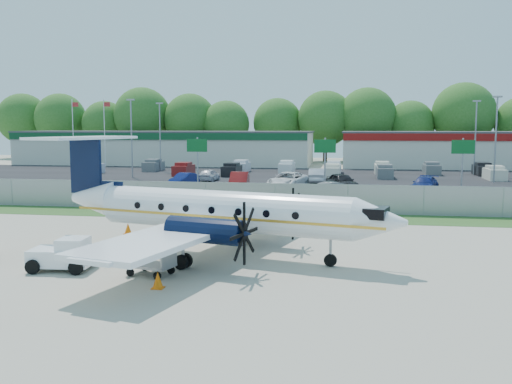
# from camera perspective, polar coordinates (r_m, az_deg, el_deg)

# --- Properties ---
(ground) EXTENTS (170.00, 170.00, 0.00)m
(ground) POSITION_cam_1_polar(r_m,az_deg,el_deg) (26.16, -2.19, -6.49)
(ground) COLOR #B1AA96
(ground) RESTS_ON ground
(grass_verge) EXTENTS (170.00, 4.00, 0.02)m
(grass_verge) POSITION_cam_1_polar(r_m,az_deg,el_deg) (37.77, 1.51, -2.43)
(grass_verge) COLOR #2D561E
(grass_verge) RESTS_ON ground
(access_road) EXTENTS (170.00, 8.00, 0.02)m
(access_road) POSITION_cam_1_polar(r_m,az_deg,el_deg) (44.65, 2.76, -1.05)
(access_road) COLOR black
(access_road) RESTS_ON ground
(parking_lot) EXTENTS (170.00, 32.00, 0.02)m
(parking_lot) POSITION_cam_1_polar(r_m,az_deg,el_deg) (65.42, 4.93, 1.35)
(parking_lot) COLOR black
(parking_lot) RESTS_ON ground
(perimeter_fence) EXTENTS (120.00, 0.06, 1.99)m
(perimeter_fence) POSITION_cam_1_polar(r_m,az_deg,el_deg) (39.60, 1.92, -0.57)
(perimeter_fence) COLOR gray
(perimeter_fence) RESTS_ON ground
(building_west) EXTENTS (46.40, 12.40, 5.24)m
(building_west) POSITION_cam_1_polar(r_m,az_deg,el_deg) (91.76, -9.06, 4.41)
(building_west) COLOR silver
(building_west) RESTS_ON ground
(building_east) EXTENTS (44.40, 12.40, 5.24)m
(building_east) POSITION_cam_1_polar(r_m,az_deg,el_deg) (89.45, 23.03, 3.92)
(building_east) COLOR silver
(building_east) RESTS_ON ground
(sign_left) EXTENTS (1.80, 0.26, 5.00)m
(sign_left) POSITION_cam_1_polar(r_m,az_deg,el_deg) (49.70, -5.89, 3.87)
(sign_left) COLOR gray
(sign_left) RESTS_ON ground
(sign_mid) EXTENTS (1.80, 0.26, 5.00)m
(sign_mid) POSITION_cam_1_polar(r_m,az_deg,el_deg) (47.96, 6.91, 3.76)
(sign_mid) COLOR gray
(sign_mid) RESTS_ON ground
(sign_right) EXTENTS (1.80, 0.26, 5.00)m
(sign_right) POSITION_cam_1_polar(r_m,az_deg,el_deg) (48.71, 19.97, 3.46)
(sign_right) COLOR gray
(sign_right) RESTS_ON ground
(flagpole_west) EXTENTS (1.06, 0.12, 10.00)m
(flagpole_west) POSITION_cam_1_polar(r_m,az_deg,el_deg) (89.90, -17.79, 6.06)
(flagpole_west) COLOR white
(flagpole_west) RESTS_ON ground
(flagpole_east) EXTENTS (1.06, 0.12, 10.00)m
(flagpole_east) POSITION_cam_1_polar(r_m,az_deg,el_deg) (87.73, -14.87, 6.15)
(flagpole_east) COLOR white
(flagpole_east) RESTS_ON ground
(light_pole_nw) EXTENTS (0.90, 0.35, 9.09)m
(light_pole_nw) POSITION_cam_1_polar(r_m,az_deg,el_deg) (67.81, -12.35, 5.82)
(light_pole_nw) COLOR gray
(light_pole_nw) RESTS_ON ground
(light_pole_ne) EXTENTS (0.90, 0.35, 9.09)m
(light_pole_ne) POSITION_cam_1_polar(r_m,az_deg,el_deg) (64.67, 22.87, 5.44)
(light_pole_ne) COLOR gray
(light_pole_ne) RESTS_ON ground
(light_pole_sw) EXTENTS (0.90, 0.35, 9.09)m
(light_pole_sw) POSITION_cam_1_polar(r_m,az_deg,el_deg) (77.18, -9.58, 5.95)
(light_pole_sw) COLOR gray
(light_pole_sw) RESTS_ON ground
(light_pole_se) EXTENTS (0.90, 0.35, 9.09)m
(light_pole_se) POSITION_cam_1_polar(r_m,az_deg,el_deg) (74.44, 21.10, 5.59)
(light_pole_se) COLOR gray
(light_pole_se) RESTS_ON ground
(tree_line) EXTENTS (112.00, 6.00, 14.00)m
(tree_line) POSITION_cam_1_polar(r_m,az_deg,el_deg) (99.26, 6.52, 3.08)
(tree_line) COLOR #2A5F1C
(tree_line) RESTS_ON ground
(aircraft) EXTENTS (17.72, 17.33, 5.41)m
(aircraft) POSITION_cam_1_polar(r_m,az_deg,el_deg) (26.17, -4.00, -1.84)
(aircraft) COLOR white
(aircraft) RESTS_ON ground
(pushback_tug) EXTENTS (2.61, 1.98, 1.34)m
(pushback_tug) POSITION_cam_1_polar(r_m,az_deg,el_deg) (24.98, -18.60, -5.95)
(pushback_tug) COLOR white
(pushback_tug) RESTS_ON ground
(baggage_cart_near) EXTENTS (2.02, 1.50, 0.95)m
(baggage_cart_near) POSITION_cam_1_polar(r_m,az_deg,el_deg) (23.27, -10.49, -7.13)
(baggage_cart_near) COLOR gray
(baggage_cart_near) RESTS_ON ground
(cone_port_wing) EXTENTS (0.43, 0.43, 0.61)m
(cone_port_wing) POSITION_cam_1_polar(r_m,az_deg,el_deg) (21.42, -9.79, -8.73)
(cone_port_wing) COLOR orange
(cone_port_wing) RESTS_ON ground
(cone_starboard_wing) EXTENTS (0.43, 0.43, 0.61)m
(cone_starboard_wing) POSITION_cam_1_polar(r_m,az_deg,el_deg) (32.37, -12.68, -3.60)
(cone_starboard_wing) COLOR orange
(cone_starboard_wing) RESTS_ON ground
(road_car_west) EXTENTS (4.98, 2.75, 1.32)m
(road_car_west) POSITION_cam_1_polar(r_m,az_deg,el_deg) (46.69, -12.30, -0.87)
(road_car_west) COLOR silver
(road_car_west) RESTS_ON ground
(road_car_mid) EXTENTS (4.77, 3.21, 1.49)m
(road_car_mid) POSITION_cam_1_polar(r_m,az_deg,el_deg) (46.14, 7.02, -0.86)
(road_car_mid) COLOR #595B5E
(road_car_mid) RESTS_ON ground
(parked_car_a) EXTENTS (2.27, 4.18, 1.31)m
(parked_car_a) POSITION_cam_1_polar(r_m,az_deg,el_deg) (57.54, -7.19, 0.60)
(parked_car_a) COLOR navy
(parked_car_a) RESTS_ON ground
(parked_car_b) EXTENTS (2.26, 5.00, 1.59)m
(parked_car_b) POSITION_cam_1_polar(r_m,az_deg,el_deg) (54.71, -1.67, 0.34)
(parked_car_b) COLOR maroon
(parked_car_b) RESTS_ON ground
(parked_car_c) EXTENTS (3.97, 6.29, 1.62)m
(parked_car_c) POSITION_cam_1_polar(r_m,az_deg,el_deg) (54.39, 3.20, 0.30)
(parked_car_c) COLOR silver
(parked_car_c) RESTS_ON ground
(parked_car_d) EXTENTS (3.58, 5.04, 1.59)m
(parked_car_d) POSITION_cam_1_polar(r_m,az_deg,el_deg) (53.93, 8.58, 0.18)
(parked_car_d) COLOR black
(parked_car_d) RESTS_ON ground
(parked_car_e) EXTENTS (3.28, 5.18, 1.40)m
(parked_car_e) POSITION_cam_1_polar(r_m,az_deg,el_deg) (54.05, 16.49, 0.00)
(parked_car_e) COLOR navy
(parked_car_e) RESTS_ON ground
(parked_car_f) EXTENTS (1.81, 4.06, 1.36)m
(parked_car_f) POSITION_cam_1_polar(r_m,az_deg,el_deg) (62.42, -4.72, 1.09)
(parked_car_f) COLOR silver
(parked_car_f) RESTS_ON ground
(parked_car_g) EXTENTS (1.80, 4.69, 1.52)m
(parked_car_g) POSITION_cam_1_polar(r_m,az_deg,el_deg) (60.59, 6.07, 0.91)
(parked_car_g) COLOR silver
(parked_car_g) RESTS_ON ground
(far_parking_rows) EXTENTS (56.00, 10.00, 1.60)m
(far_parking_rows) POSITION_cam_1_polar(r_m,az_deg,el_deg) (70.39, 5.26, 1.70)
(far_parking_rows) COLOR gray
(far_parking_rows) RESTS_ON ground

